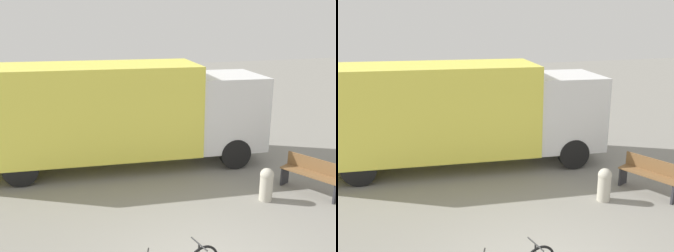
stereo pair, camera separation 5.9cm
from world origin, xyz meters
The scene contains 3 objects.
delivery_truck centered at (-0.35, 5.67, 1.65)m, with size 8.57×3.19×2.98m.
park_bench centered at (3.84, 2.28, 0.49)m, with size 0.96×1.52×0.87m.
bollard_near_bench centered at (2.53, 2.26, 0.44)m, with size 0.33×0.33×0.81m.
Camera 1 is at (-2.28, -4.74, 4.18)m, focal length 40.00 mm.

